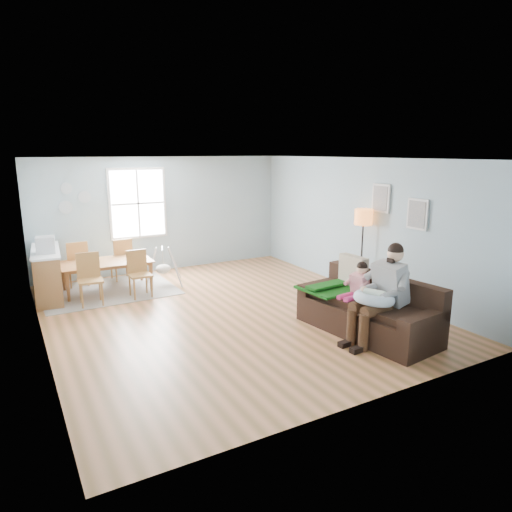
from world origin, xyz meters
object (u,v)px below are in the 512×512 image
father (382,291)px  floor_lamp (363,224)px  toddler (357,284)px  chair_se (139,270)px  chair_sw (89,275)px  baby_swing (163,268)px  chair_ne (122,257)px  monitor (45,245)px  dining_table (108,276)px  counter (48,273)px  sofa (370,313)px  storage_cube (394,320)px  chair_nw (77,261)px

father → floor_lamp: bearing=55.3°
toddler → chair_se: 4.31m
father → chair_sw: size_ratio=1.54×
baby_swing → father: bearing=-67.2°
chair_ne → monitor: size_ratio=2.65×
floor_lamp → dining_table: 5.27m
father → toddler: 0.54m
dining_table → counter: size_ratio=1.01×
sofa → storage_cube: sofa is taller
storage_cube → chair_sw: (-3.86, 3.91, 0.30)m
father → monitor: bearing=133.3°
sofa → toddler: (-0.11, 0.20, 0.44)m
chair_se → chair_nw: size_ratio=0.94×
counter → monitor: bearing=-92.3°
chair_nw → monitor: (-0.64, -0.81, 0.55)m
storage_cube → monitor: monitor is taller
chair_se → counter: size_ratio=0.52×
sofa → chair_se: (-2.68, 3.65, 0.20)m
sofa → storage_cube: (0.25, -0.28, -0.06)m
toddler → sofa: bearing=-61.4°
chair_sw → chair_ne: (0.91, 1.30, -0.01)m
monitor → chair_sw: bearing=-35.3°
father → chair_ne: (-2.60, 5.27, -0.25)m
storage_cube → chair_ne: size_ratio=0.61×
sofa → chair_sw: size_ratio=2.41×
chair_sw → baby_swing: size_ratio=0.98×
monitor → toddler: bearing=-43.1°
baby_swing → chair_ne: bearing=133.6°
dining_table → chair_ne: size_ratio=1.87×
floor_lamp → monitor: (-5.51, 2.51, -0.31)m
sofa → floor_lamp: (1.24, 1.60, 1.10)m
monitor → baby_swing: 2.40m
chair_sw → chair_nw: bearing=91.3°
floor_lamp → toddler: bearing=-134.0°
chair_nw → chair_sw: bearing=-88.7°
chair_sw → baby_swing: 1.71m
toddler → chair_se: bearing=126.7°
dining_table → baby_swing: 1.16m
storage_cube → baby_swing: bearing=116.7°
chair_sw → dining_table: bearing=55.4°
sofa → counter: size_ratio=1.33×
chair_nw → baby_swing: (1.63, -0.71, -0.20)m
storage_cube → dining_table: size_ratio=0.32×
chair_nw → chair_ne: chair_nw is taller
father → toddler: father is taller
floor_lamp → storage_cube: floor_lamp is taller
sofa → toddler: size_ratio=2.69×
dining_table → chair_ne: chair_ne is taller
storage_cube → dining_table: (-3.41, 4.56, 0.06)m
chair_se → chair_ne: chair_ne is taller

